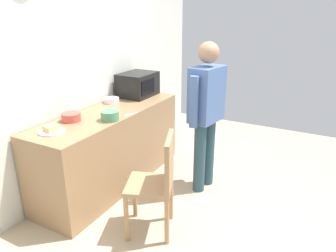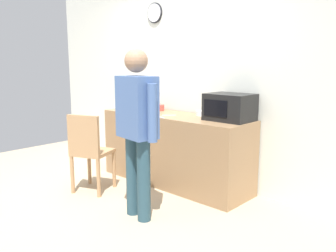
{
  "view_description": "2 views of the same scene",
  "coord_description": "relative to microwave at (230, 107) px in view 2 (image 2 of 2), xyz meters",
  "views": [
    {
      "loc": [
        -2.45,
        -0.94,
        1.93
      ],
      "look_at": [
        0.51,
        0.65,
        0.7
      ],
      "focal_mm": 33.71,
      "sensor_mm": 36.0,
      "label": 1
    },
    {
      "loc": [
        3.06,
        -1.99,
        1.53
      ],
      "look_at": [
        0.45,
        0.82,
        0.83
      ],
      "focal_mm": 37.64,
      "sensor_mm": 36.0,
      "label": 2
    }
  ],
  "objects": [
    {
      "name": "mixing_bowl",
      "position": [
        -0.97,
        -0.3,
        -0.1
      ],
      "size": [
        0.19,
        0.19,
        0.1
      ],
      "primitive_type": "cylinder",
      "color": "#4C8E60",
      "rests_on": "kitchen_counter"
    },
    {
      "name": "fork_utensil",
      "position": [
        -0.75,
        -0.19,
        -0.15
      ],
      "size": [
        0.14,
        0.13,
        0.01
      ],
      "primitive_type": "cube",
      "rotation": [
        0.0,
        0.0,
        0.76
      ],
      "color": "silver",
      "rests_on": "kitchen_counter"
    },
    {
      "name": "wooden_chair",
      "position": [
        -1.25,
        -1.02,
        -0.51
      ],
      "size": [
        0.52,
        0.52,
        0.94
      ],
      "color": "#A87F56",
      "rests_on": "ground_plane"
    },
    {
      "name": "person_standing",
      "position": [
        -0.33,
        -1.09,
        -0.07
      ],
      "size": [
        0.58,
        0.3,
        1.65
      ],
      "color": "#264654",
      "rests_on": "ground_plane"
    },
    {
      "name": "spoon_utensil",
      "position": [
        -0.71,
        -0.37,
        -0.15
      ],
      "size": [
        0.17,
        0.07,
        0.01
      ],
      "primitive_type": "cube",
      "rotation": [
        0.0,
        0.0,
        2.85
      ],
      "color": "silver",
      "rests_on": "kitchen_counter"
    },
    {
      "name": "ground_plane",
      "position": [
        -0.92,
        -1.32,
        -1.03
      ],
      "size": [
        6.0,
        6.0,
        0.0
      ],
      "primitive_type": "plane",
      "color": "tan"
    },
    {
      "name": "sandwich_plate",
      "position": [
        -1.5,
        -0.04,
        -0.13
      ],
      "size": [
        0.24,
        0.24,
        0.07
      ],
      "color": "white",
      "rests_on": "kitchen_counter"
    },
    {
      "name": "back_wall",
      "position": [
        -0.92,
        0.28,
        0.27
      ],
      "size": [
        5.4,
        0.13,
        2.6
      ],
      "color": "silver",
      "rests_on": "ground_plane"
    },
    {
      "name": "cereal_bowl",
      "position": [
        -1.17,
        0.04,
        -0.11
      ],
      "size": [
        0.19,
        0.19,
        0.08
      ],
      "primitive_type": "cylinder",
      "color": "#C64C42",
      "rests_on": "kitchen_counter"
    },
    {
      "name": "kitchen_counter",
      "position": [
        -0.74,
        -0.1,
        -0.59
      ],
      "size": [
        2.02,
        0.62,
        0.88
      ],
      "primitive_type": "cube",
      "color": "#93704C",
      "rests_on": "ground_plane"
    },
    {
      "name": "microwave",
      "position": [
        0.0,
        0.0,
        0.0
      ],
      "size": [
        0.5,
        0.39,
        0.3
      ],
      "color": "black",
      "rests_on": "kitchen_counter"
    },
    {
      "name": "salad_bowl",
      "position": [
        -0.44,
        0.1,
        -0.12
      ],
      "size": [
        0.18,
        0.18,
        0.06
      ],
      "primitive_type": "cylinder",
      "color": "white",
      "rests_on": "kitchen_counter"
    }
  ]
}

